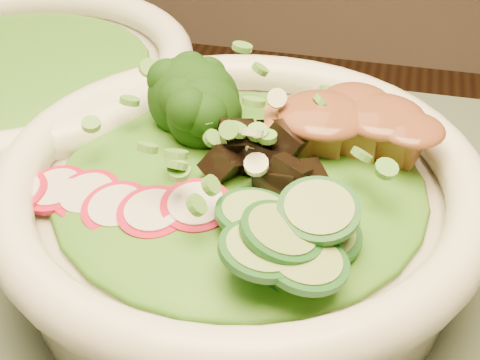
# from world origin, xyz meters

# --- Properties ---
(salad_bowl) EXTENTS (0.31, 0.31, 0.08)m
(salad_bowl) POSITION_xyz_m (-0.03, 0.14, 0.79)
(salad_bowl) COLOR white
(salad_bowl) RESTS_ON dining_table
(side_bowl) EXTENTS (0.30, 0.30, 0.08)m
(side_bowl) POSITION_xyz_m (-0.25, 0.25, 0.79)
(side_bowl) COLOR white
(side_bowl) RESTS_ON dining_table
(lettuce_bed) EXTENTS (0.23, 0.23, 0.03)m
(lettuce_bed) POSITION_xyz_m (-0.03, 0.14, 0.82)
(lettuce_bed) COLOR #2C6715
(lettuce_bed) RESTS_ON salad_bowl
(side_lettuce) EXTENTS (0.20, 0.20, 0.02)m
(side_lettuce) POSITION_xyz_m (-0.25, 0.25, 0.81)
(side_lettuce) COLOR #2C6715
(side_lettuce) RESTS_ON side_bowl
(broccoli_florets) EXTENTS (0.11, 0.11, 0.05)m
(broccoli_florets) POSITION_xyz_m (-0.08, 0.19, 0.84)
(broccoli_florets) COLOR black
(broccoli_florets) RESTS_ON salad_bowl
(radish_slices) EXTENTS (0.13, 0.09, 0.02)m
(radish_slices) POSITION_xyz_m (-0.09, 0.09, 0.82)
(radish_slices) COLOR #B90E2F
(radish_slices) RESTS_ON salad_bowl
(cucumber_slices) EXTENTS (0.10, 0.10, 0.04)m
(cucumber_slices) POSITION_xyz_m (0.01, 0.07, 0.83)
(cucumber_slices) COLOR #93B363
(cucumber_slices) RESTS_ON salad_bowl
(mushroom_heap) EXTENTS (0.10, 0.10, 0.05)m
(mushroom_heap) POSITION_xyz_m (-0.02, 0.14, 0.83)
(mushroom_heap) COLOR black
(mushroom_heap) RESTS_ON salad_bowl
(tofu_cubes) EXTENTS (0.12, 0.10, 0.04)m
(tofu_cubes) POSITION_xyz_m (0.03, 0.18, 0.83)
(tofu_cubes) COLOR #A16535
(tofu_cubes) RESTS_ON salad_bowl
(peanut_sauce) EXTENTS (0.08, 0.06, 0.02)m
(peanut_sauce) POSITION_xyz_m (0.03, 0.18, 0.85)
(peanut_sauce) COLOR brown
(peanut_sauce) RESTS_ON tofu_cubes
(scallion_garnish) EXTENTS (0.22, 0.22, 0.03)m
(scallion_garnish) POSITION_xyz_m (-0.03, 0.14, 0.84)
(scallion_garnish) COLOR #5AA139
(scallion_garnish) RESTS_ON salad_bowl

